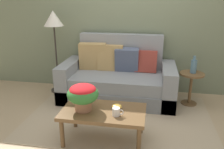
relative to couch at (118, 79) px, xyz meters
The scene contains 11 objects.
ground_plane 0.77m from the couch, 78.56° to the right, with size 14.00×14.00×0.00m, color tan.
wall_back 1.19m from the couch, 74.56° to the left, with size 6.40×0.12×2.84m, color slate.
area_rug 0.79m from the couch, 79.03° to the right, with size 2.68×1.82×0.01m, color tan.
couch is the anchor object (origin of this frame).
coffee_table 1.33m from the couch, 88.79° to the right, with size 1.01×0.58×0.42m.
side_table 1.22m from the couch, ahead, with size 0.39×0.39×0.55m.
floor_lamp 1.47m from the couch, behind, with size 0.34×0.34×1.49m.
potted_plant 1.41m from the couch, 98.85° to the right, with size 0.38×0.38×0.32m.
coffee_mug 1.45m from the couch, 81.93° to the right, with size 0.13×0.09×0.10m.
snack_bowl 1.29m from the couch, 81.78° to the right, with size 0.12×0.12×0.06m.
table_vase 1.28m from the couch, ahead, with size 0.09×0.09×0.28m.
Camera 1 is at (0.44, -3.13, 1.73)m, focal length 37.47 mm.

